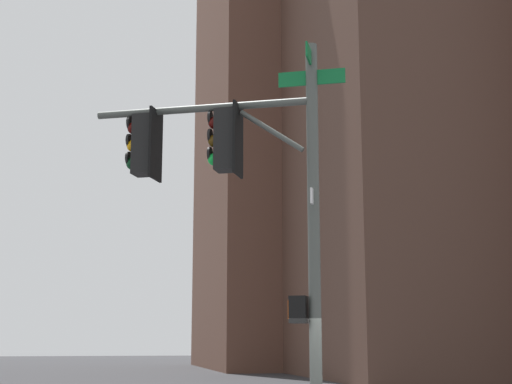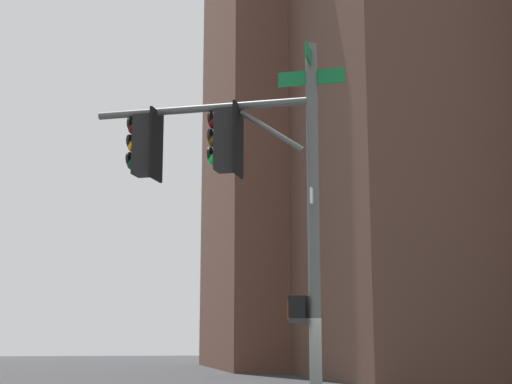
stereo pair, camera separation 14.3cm
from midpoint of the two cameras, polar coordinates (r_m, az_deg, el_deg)
signal_pole_assembly at (r=11.83m, az=-1.71°, el=0.57°), size 3.78×2.01×6.79m
building_brick_midblock at (r=50.65m, az=13.78°, el=7.85°), size 17.65×17.84×36.75m
building_brick_farside at (r=67.28m, az=4.72°, el=9.68°), size 19.34×19.26×52.08m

